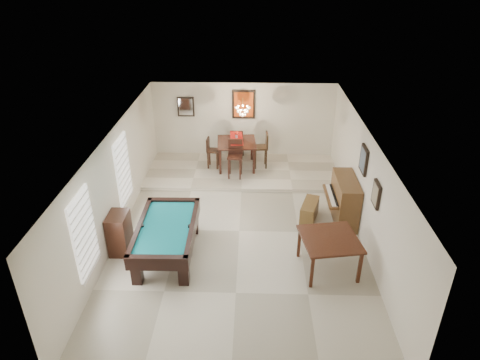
# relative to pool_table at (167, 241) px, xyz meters

# --- Properties ---
(ground_plane) EXTENTS (6.00, 9.00, 0.02)m
(ground_plane) POSITION_rel_pool_table_xyz_m (1.62, 1.03, -0.41)
(ground_plane) COLOR beige
(wall_back) EXTENTS (6.00, 0.04, 2.60)m
(wall_back) POSITION_rel_pool_table_xyz_m (1.62, 5.53, 0.90)
(wall_back) COLOR silver
(wall_back) RESTS_ON ground_plane
(wall_front) EXTENTS (6.00, 0.04, 2.60)m
(wall_front) POSITION_rel_pool_table_xyz_m (1.62, -3.47, 0.90)
(wall_front) COLOR silver
(wall_front) RESTS_ON ground_plane
(wall_left) EXTENTS (0.04, 9.00, 2.60)m
(wall_left) POSITION_rel_pool_table_xyz_m (-1.38, 1.03, 0.90)
(wall_left) COLOR silver
(wall_left) RESTS_ON ground_plane
(wall_right) EXTENTS (0.04, 9.00, 2.60)m
(wall_right) POSITION_rel_pool_table_xyz_m (4.62, 1.03, 0.90)
(wall_right) COLOR silver
(wall_right) RESTS_ON ground_plane
(ceiling) EXTENTS (6.00, 9.00, 0.04)m
(ceiling) POSITION_rel_pool_table_xyz_m (1.62, 1.03, 2.20)
(ceiling) COLOR white
(ceiling) RESTS_ON wall_back
(dining_step) EXTENTS (6.00, 2.50, 0.12)m
(dining_step) POSITION_rel_pool_table_xyz_m (1.62, 4.28, -0.34)
(dining_step) COLOR beige
(dining_step) RESTS_ON ground_plane
(window_left_front) EXTENTS (0.06, 1.00, 1.70)m
(window_left_front) POSITION_rel_pool_table_xyz_m (-1.35, -1.17, 1.00)
(window_left_front) COLOR white
(window_left_front) RESTS_ON wall_left
(window_left_rear) EXTENTS (0.06, 1.00, 1.70)m
(window_left_rear) POSITION_rel_pool_table_xyz_m (-1.35, 1.63, 1.00)
(window_left_rear) COLOR white
(window_left_rear) RESTS_ON wall_left
(pool_table) EXTENTS (1.33, 2.41, 0.80)m
(pool_table) POSITION_rel_pool_table_xyz_m (0.00, 0.00, 0.00)
(pool_table) COLOR black
(pool_table) RESTS_ON ground_plane
(square_table) EXTENTS (1.37, 1.37, 0.83)m
(square_table) POSITION_rel_pool_table_xyz_m (3.62, -0.38, 0.01)
(square_table) COLOR black
(square_table) RESTS_ON ground_plane
(upright_piano) EXTENTS (0.80, 1.42, 1.18)m
(upright_piano) POSITION_rel_pool_table_xyz_m (4.21, 1.67, 0.19)
(upright_piano) COLOR brown
(upright_piano) RESTS_ON ground_plane
(piano_bench) EXTENTS (0.60, 0.96, 0.50)m
(piano_bench) POSITION_rel_pool_table_xyz_m (3.45, 1.65, -0.15)
(piano_bench) COLOR brown
(piano_bench) RESTS_ON ground_plane
(apothecary_chest) EXTENTS (0.44, 0.66, 0.99)m
(apothecary_chest) POSITION_rel_pool_table_xyz_m (-1.14, 0.15, 0.10)
(apothecary_chest) COLOR black
(apothecary_chest) RESTS_ON ground_plane
(dining_table) EXTENTS (1.28, 1.28, 0.99)m
(dining_table) POSITION_rel_pool_table_xyz_m (1.43, 4.52, 0.22)
(dining_table) COLOR black
(dining_table) RESTS_ON dining_step
(flower_vase) EXTENTS (0.14, 0.14, 0.23)m
(flower_vase) POSITION_rel_pool_table_xyz_m (1.43, 4.52, 0.83)
(flower_vase) COLOR #A51A0E
(flower_vase) RESTS_ON dining_table
(dining_chair_south) EXTENTS (0.46, 0.46, 1.17)m
(dining_chair_south) POSITION_rel_pool_table_xyz_m (1.40, 3.80, 0.31)
(dining_chair_south) COLOR black
(dining_chair_south) RESTS_ON dining_step
(dining_chair_north) EXTENTS (0.41, 0.41, 1.02)m
(dining_chair_north) POSITION_rel_pool_table_xyz_m (1.44, 5.23, 0.23)
(dining_chair_north) COLOR black
(dining_chair_north) RESTS_ON dining_step
(dining_chair_west) EXTENTS (0.40, 0.40, 0.99)m
(dining_chair_west) POSITION_rel_pool_table_xyz_m (0.68, 4.48, 0.22)
(dining_chair_west) COLOR black
(dining_chair_west) RESTS_ON dining_step
(dining_chair_east) EXTENTS (0.45, 0.45, 1.15)m
(dining_chair_east) POSITION_rel_pool_table_xyz_m (2.19, 4.56, 0.30)
(dining_chair_east) COLOR black
(dining_chair_east) RESTS_ON dining_step
(chandelier) EXTENTS (0.44, 0.44, 0.60)m
(chandelier) POSITION_rel_pool_table_xyz_m (1.62, 4.23, 1.80)
(chandelier) COLOR #FFE5B2
(chandelier) RESTS_ON ceiling
(back_painting) EXTENTS (0.75, 0.06, 0.95)m
(back_painting) POSITION_rel_pool_table_xyz_m (1.62, 5.49, 1.50)
(back_painting) COLOR #D84C14
(back_painting) RESTS_ON wall_back
(back_mirror) EXTENTS (0.55, 0.06, 0.65)m
(back_mirror) POSITION_rel_pool_table_xyz_m (-0.28, 5.49, 1.40)
(back_mirror) COLOR white
(back_mirror) RESTS_ON wall_back
(right_picture_upper) EXTENTS (0.06, 0.55, 0.65)m
(right_picture_upper) POSITION_rel_pool_table_xyz_m (4.58, 1.33, 1.50)
(right_picture_upper) COLOR slate
(right_picture_upper) RESTS_ON wall_right
(right_picture_lower) EXTENTS (0.06, 0.45, 0.55)m
(right_picture_lower) POSITION_rel_pool_table_xyz_m (4.58, 0.03, 1.30)
(right_picture_lower) COLOR gray
(right_picture_lower) RESTS_ON wall_right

